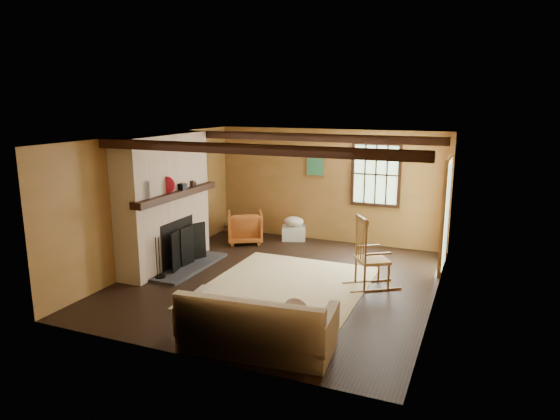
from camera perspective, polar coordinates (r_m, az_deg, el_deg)
The scene contains 10 objects.
ground at distance 8.50m, azimuth -0.12°, elevation -8.13°, with size 5.50×5.50×0.00m, color black.
room_envelope at distance 8.22m, azimuth 1.99°, elevation 2.98°, with size 5.02×5.52×2.44m.
fireplace at distance 9.24m, azimuth -12.95°, elevation 0.37°, with size 1.02×2.30×2.40m.
rug at distance 8.25m, azimuth 0.64°, elevation -8.75°, with size 2.50×3.00×0.01m, color beige.
rocking_chair at distance 8.22m, azimuth 10.24°, elevation -5.36°, with size 0.96×0.85×1.19m.
sofa at distance 6.22m, azimuth -2.67°, elevation -13.45°, with size 1.94×0.99×0.76m.
firewood_pile at distance 11.42m, azimuth -4.87°, elevation -2.13°, with size 0.66×0.12×0.24m.
laundry_basket at distance 10.89m, azimuth 1.58°, elevation -2.65°, with size 0.50×0.38×0.30m, color silver.
basket_pillow at distance 10.83m, azimuth 1.59°, elevation -1.33°, with size 0.44×0.35×0.22m, color silver.
armchair at distance 10.67m, azimuth -4.02°, elevation -1.97°, with size 0.72×0.74×0.67m, color #BF6026.
Camera 1 is at (3.08, -7.33, 2.99)m, focal length 32.00 mm.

